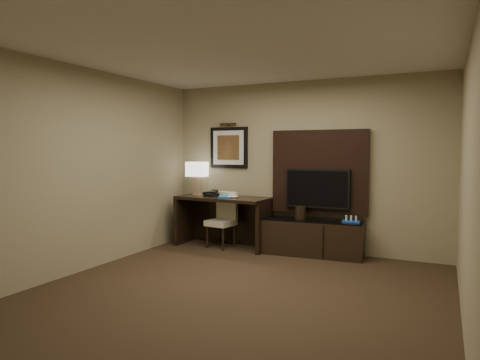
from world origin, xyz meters
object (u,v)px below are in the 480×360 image
Objects in this scene: desk at (223,222)px; desk_phone at (211,193)px; desk_chair at (221,222)px; credenza at (310,237)px; ice_bucket at (300,212)px; table_lamp at (197,178)px; minibar_tray at (351,219)px; tv at (317,188)px.

desk_phone reaches higher than desk.
desk_chair is 4.25× the size of desk_phone.
desk_phone is at bearing 177.87° from credenza.
table_lamp is at bearing -179.88° from ice_bucket.
desk_chair reaches higher than ice_bucket.
desk_phone is at bearing -13.51° from table_lamp.
desk_phone reaches higher than credenza.
desk reaches higher than credenza.
minibar_tray is (2.09, 0.06, 0.18)m from desk.
desk is at bearing -172.98° from tv.
tv is at bearing 3.45° from table_lamp.
minibar_tray reaches higher than credenza.
desk is 6.24× the size of minibar_tray.
desk_chair is (-1.54, -0.27, -0.60)m from tv.
desk_chair is 3.37× the size of minibar_tray.
table_lamp is 1.92m from ice_bucket.
credenza is at bearing 13.33° from desk_chair.
table_lamp is 0.41m from desk_phone.
minibar_tray is at bearing -0.02° from table_lamp.
table_lamp is (-0.54, 0.15, 0.71)m from desk_chair.
desk is at bearing -6.79° from table_lamp.
desk_phone is 0.79× the size of minibar_tray.
credenza is at bearing -116.79° from tv.
desk_chair is (0.00, -0.08, 0.00)m from desk.
table_lamp reaches higher than desk_chair.
tv reaches higher than credenza.
desk_phone is 1.01× the size of ice_bucket.
tv is 5.05× the size of desk_phone.
ice_bucket is at bearing 0.12° from table_lamp.
table_lamp is 2.34× the size of minibar_tray.
minibar_tray is (2.63, -0.00, -0.53)m from table_lamp.
minibar_tray is at bearing 12.18° from desk_chair.
desk_chair is (-1.47, -0.13, 0.14)m from credenza.
desk is 0.08m from desk_chair.
tv is at bearing 20.39° from desk_phone.
tv is 1.19× the size of desk_chair.
credenza is at bearing -6.74° from ice_bucket.
tv is 5.10× the size of ice_bucket.
tv is 1.72× the size of table_lamp.
table_lamp reaches higher than desk_phone.
desk is 1.85× the size of desk_chair.
table_lamp reaches higher than tv.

